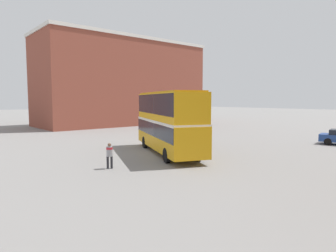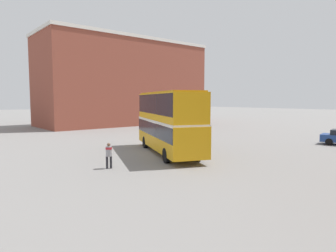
# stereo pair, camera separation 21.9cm
# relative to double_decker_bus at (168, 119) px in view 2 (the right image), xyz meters

# --- Properties ---
(ground_plane) EXTENTS (240.00, 240.00, 0.00)m
(ground_plane) POSITION_rel_double_decker_bus_xyz_m (-0.60, -0.37, -2.76)
(ground_plane) COLOR gray
(building_row_left) EXTENTS (11.42, 28.60, 14.39)m
(building_row_left) POSITION_rel_double_decker_bus_xyz_m (-27.35, 12.63, 4.45)
(building_row_left) COLOR brown
(building_row_left) RESTS_ON ground_plane
(double_decker_bus) EXTENTS (10.69, 6.37, 4.84)m
(double_decker_bus) POSITION_rel_double_decker_bus_xyz_m (0.00, 0.00, 0.00)
(double_decker_bus) COLOR gold
(double_decker_bus) RESTS_ON ground_plane
(pedestrian_foreground) EXTENTS (0.48, 0.48, 1.59)m
(pedestrian_foreground) POSITION_rel_double_decker_bus_xyz_m (1.73, -6.13, -1.79)
(pedestrian_foreground) COLOR #232328
(pedestrian_foreground) RESTS_ON ground_plane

